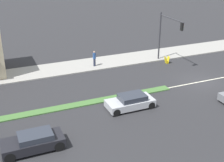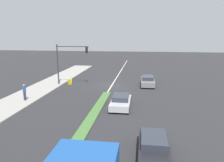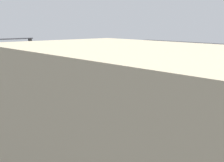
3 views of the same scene
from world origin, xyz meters
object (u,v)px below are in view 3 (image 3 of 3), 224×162
Objects in this scene: traffic_signal_main at (2,56)px; suv_grey at (92,76)px; warning_aframe_sign at (6,92)px; sedan_silver at (133,94)px; pedestrian at (20,108)px.

traffic_signal_main is 1.24× the size of suv_grey.
warning_aframe_sign is 0.21× the size of sedan_silver.
pedestrian is 16.18m from suv_grey.
sedan_silver is at bearing 176.96° from pedestrian.
pedestrian is (2.07, 7.99, -2.85)m from traffic_signal_main.
suv_grey is (-2.80, -9.91, 0.05)m from sedan_silver.
pedestrian is at bearing 75.46° from traffic_signal_main.
pedestrian is 8.50m from warning_aframe_sign.
suv_grey is (-11.12, -1.36, -3.27)m from traffic_signal_main.
traffic_signal_main is 3.48m from warning_aframe_sign.
warning_aframe_sign is (-2.22, -8.18, -0.62)m from pedestrian.
traffic_signal_main is 12.38m from sedan_silver.
traffic_signal_main reaches higher than pedestrian.
sedan_silver is (-8.18, 8.74, 0.16)m from warning_aframe_sign.
pedestrian reaches higher than suv_grey.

